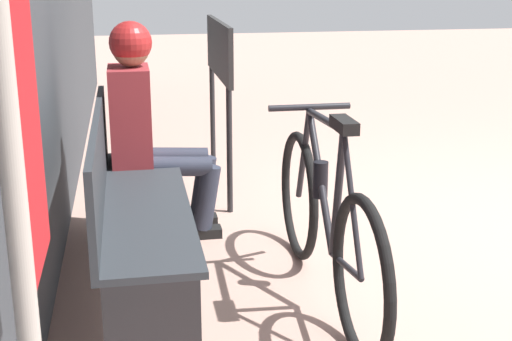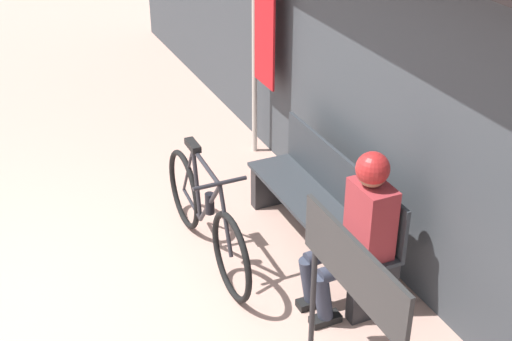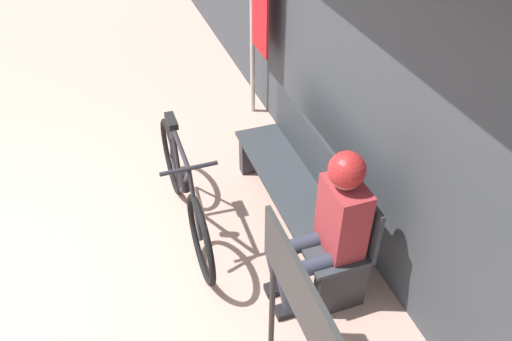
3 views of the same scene
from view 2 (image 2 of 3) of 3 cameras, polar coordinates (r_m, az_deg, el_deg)
The scene contains 7 objects.
ground_plane at distance 5.21m, azimuth -17.96°, elevation -12.72°, with size 24.00×24.00×0.00m, color tan.
storefront_wall at distance 5.16m, azimuth 10.62°, elevation 9.52°, with size 12.00×0.56×3.20m.
park_bench_near at distance 5.57m, azimuth 5.43°, elevation -3.09°, with size 1.74×0.42×0.84m.
bicycle at distance 5.51m, azimuth -4.05°, elevation -3.73°, with size 1.71×0.40×0.91m.
person_seated at distance 4.89m, azimuth 8.27°, elevation -4.16°, with size 0.34×0.60×1.21m.
banner_pole at distance 6.63m, azimuth 0.41°, elevation 10.95°, with size 0.45×0.05×2.03m.
signboard at distance 4.06m, azimuth 7.71°, elevation -8.66°, with size 1.07×0.04×1.15m.
Camera 2 is at (3.98, -0.07, 3.36)m, focal length 50.00 mm.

